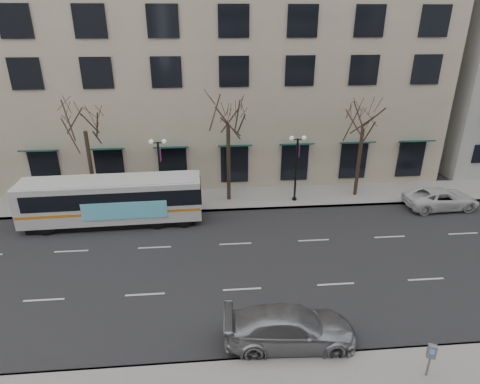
{
  "coord_description": "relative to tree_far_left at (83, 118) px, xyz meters",
  "views": [
    {
      "loc": [
        -1.6,
        -19.36,
        12.99
      ],
      "look_at": [
        0.2,
        1.23,
        4.0
      ],
      "focal_mm": 30.0,
      "sensor_mm": 36.0,
      "label": 1
    }
  ],
  "objects": [
    {
      "name": "white_pickup",
      "position": [
        25.55,
        -2.6,
        -5.96
      ],
      "size": [
        5.43,
        2.67,
        1.48
      ],
      "primitive_type": "imported",
      "rotation": [
        0.0,
        0.0,
        1.61
      ],
      "color": "silver",
      "rests_on": "ground"
    },
    {
      "name": "silver_car",
      "position": [
        11.7,
        -15.0,
        -5.88
      ],
      "size": [
        5.78,
        2.62,
        1.64
      ],
      "primitive_type": "imported",
      "rotation": [
        0.0,
        0.0,
        1.51
      ],
      "color": "#999BA0",
      "rests_on": "ground"
    },
    {
      "name": "city_bus",
      "position": [
        2.03,
        -3.0,
        -4.93
      ],
      "size": [
        12.01,
        2.98,
        3.24
      ],
      "rotation": [
        0.0,
        0.0,
        0.03
      ],
      "color": "silver",
      "rests_on": "ground"
    },
    {
      "name": "lamp_post_left",
      "position": [
        5.01,
        -0.6,
        -3.75
      ],
      "size": [
        1.22,
        0.45,
        5.21
      ],
      "color": "black",
      "rests_on": "ground"
    },
    {
      "name": "sidewalk_far",
      "position": [
        15.0,
        0.2,
        -6.62
      ],
      "size": [
        80.0,
        4.0,
        0.15
      ],
      "primitive_type": "cube",
      "color": "gray",
      "rests_on": "ground"
    },
    {
      "name": "lamp_post_right",
      "position": [
        15.01,
        -0.6,
        -3.75
      ],
      "size": [
        1.22,
        0.45,
        5.21
      ],
      "color": "black",
      "rests_on": "ground"
    },
    {
      "name": "tree_far_right",
      "position": [
        20.0,
        0.0,
        -0.28
      ],
      "size": [
        3.6,
        3.6,
        8.06
      ],
      "color": "black",
      "rests_on": "ground"
    },
    {
      "name": "pay_station",
      "position": [
        16.68,
        -17.3,
        -5.47
      ],
      "size": [
        0.38,
        0.32,
        1.49
      ],
      "rotation": [
        0.0,
        0.0,
        -0.41
      ],
      "color": "gray",
      "rests_on": "sidewalk_near"
    },
    {
      "name": "building_hotel",
      "position": [
        8.0,
        12.2,
        5.3
      ],
      "size": [
        40.0,
        20.0,
        24.0
      ],
      "primitive_type": "cube",
      "color": "tan",
      "rests_on": "ground"
    },
    {
      "name": "ground",
      "position": [
        10.0,
        -8.8,
        -6.7
      ],
      "size": [
        160.0,
        160.0,
        0.0
      ],
      "primitive_type": "plane",
      "color": "black",
      "rests_on": "ground"
    },
    {
      "name": "tree_far_mid",
      "position": [
        10.0,
        0.0,
        0.21
      ],
      "size": [
        3.6,
        3.6,
        8.55
      ],
      "color": "black",
      "rests_on": "ground"
    },
    {
      "name": "tree_far_left",
      "position": [
        0.0,
        0.0,
        0.0
      ],
      "size": [
        3.6,
        3.6,
        8.34
      ],
      "color": "black",
      "rests_on": "ground"
    }
  ]
}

